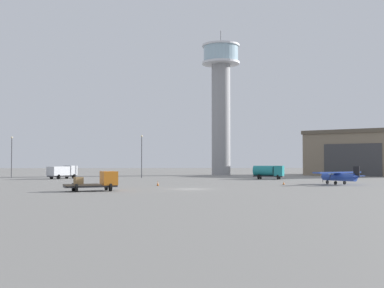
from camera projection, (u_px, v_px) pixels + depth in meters
ground_plane at (191, 189)px, 65.95m from camera, size 400.00×400.00×0.00m
control_tower at (221, 94)px, 132.71m from camera, size 10.28×10.28×39.72m
hangar at (364, 153)px, 130.55m from camera, size 34.58×33.76×11.92m
airplane_blue at (339, 176)px, 78.32m from camera, size 9.43×7.59×2.99m
truck_box_silver at (62, 171)px, 103.95m from camera, size 5.92×6.56×2.82m
truck_fuel_tanker_teal at (268, 171)px, 101.30m from camera, size 6.56×4.61×2.85m
truck_flatbed_orange at (99, 181)px, 61.69m from camera, size 7.00×4.71×2.50m
light_post_west at (12, 153)px, 108.76m from camera, size 0.44×0.44×9.33m
light_post_east at (142, 153)px, 110.65m from camera, size 0.44×0.44×9.76m
traffic_cone_near_left at (158, 183)px, 74.48m from camera, size 0.36×0.36×0.73m
traffic_cone_near_right at (284, 183)px, 78.21m from camera, size 0.36×0.36×0.57m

